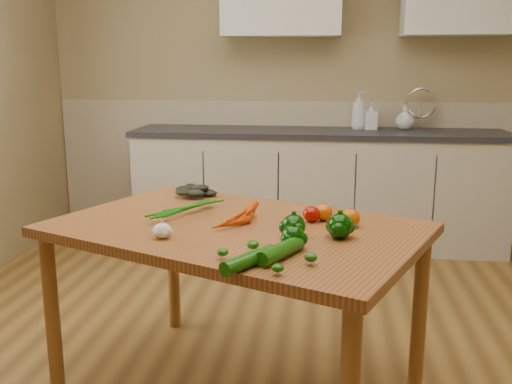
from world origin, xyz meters
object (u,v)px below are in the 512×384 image
object	(u,v)px
carrot_bunch	(224,212)
pepper_a	(294,226)
soap_bottle_a	(359,110)
pepper_c	(293,237)
soap_bottle_c	(405,118)
tomato_c	(350,218)
zucchini_b	(249,260)
table	(236,245)
tomato_b	(324,212)
pepper_b	(340,226)
leafy_greens	(194,186)
soap_bottle_b	(371,116)
garlic_bulb	(162,231)
zucchini_a	(281,251)
tomato_a	(312,214)

from	to	relation	value
carrot_bunch	pepper_a	distance (m)	0.37
soap_bottle_a	pepper_c	xyz separation A→B (m)	(-0.35, -2.59, -0.24)
soap_bottle_c	tomato_c	xyz separation A→B (m)	(-0.50, -2.33, -0.19)
soap_bottle_a	zucchini_b	distance (m)	2.85
table	tomato_b	bearing A→B (deg)	40.97
pepper_b	pepper_c	bearing A→B (deg)	-138.93
tomato_c	leafy_greens	bearing A→B (deg)	148.90
pepper_a	pepper_b	distance (m)	0.17
soap_bottle_b	tomato_c	distance (m)	2.31
pepper_a	zucchini_b	xyz separation A→B (m)	(-0.12, -0.33, -0.02)
soap_bottle_c	leafy_greens	bearing A→B (deg)	33.28
garlic_bulb	pepper_a	bearing A→B (deg)	7.55
tomato_c	zucchini_b	size ratio (longest dim) A/B	0.35
tomato_c	zucchini_a	distance (m)	0.47
soap_bottle_a	pepper_b	distance (m)	2.47
table	zucchini_a	size ratio (longest dim) A/B	7.42
garlic_bulb	pepper_b	world-z (taller)	pepper_b
soap_bottle_a	tomato_a	world-z (taller)	soap_bottle_a
table	pepper_c	size ratio (longest dim) A/B	20.43
soap_bottle_c	pepper_b	bearing A→B (deg)	54.06
soap_bottle_b	carrot_bunch	xyz separation A→B (m)	(-0.75, -2.26, -0.21)
leafy_greens	soap_bottle_a	bearing A→B (deg)	64.82
soap_bottle_c	garlic_bulb	bearing A→B (deg)	41.42
pepper_a	tomato_c	distance (m)	0.27
pepper_b	zucchini_a	size ratio (longest dim) A/B	0.41
soap_bottle_b	garlic_bulb	size ratio (longest dim) A/B	3.16
tomato_b	zucchini_b	world-z (taller)	tomato_b
table	leafy_greens	xyz separation A→B (m)	(-0.28, 0.47, 0.14)
carrot_bunch	tomato_a	bearing A→B (deg)	26.51
table	soap_bottle_c	size ratio (longest dim) A/B	9.19
soap_bottle_a	pepper_b	xyz separation A→B (m)	(-0.18, -2.45, -0.24)
soap_bottle_a	tomato_b	world-z (taller)	soap_bottle_a
tomato_c	pepper_c	bearing A→B (deg)	-124.54
garlic_bulb	zucchini_a	bearing A→B (deg)	-20.87
pepper_c	zucchini_a	world-z (taller)	pepper_c
tomato_c	zucchini_a	xyz separation A→B (m)	(-0.24, -0.41, -0.01)
carrot_bunch	tomato_c	world-z (taller)	tomato_c
soap_bottle_a	carrot_bunch	size ratio (longest dim) A/B	1.10
soap_bottle_b	tomato_c	bearing A→B (deg)	-97.01
soap_bottle_a	garlic_bulb	xyz separation A→B (m)	(-0.83, -2.53, -0.25)
pepper_b	pepper_c	xyz separation A→B (m)	(-0.16, -0.14, -0.01)
soap_bottle_b	soap_bottle_c	distance (m)	0.26
soap_bottle_c	pepper_b	xyz separation A→B (m)	(-0.54, -2.48, -0.18)
table	soap_bottle_b	xyz separation A→B (m)	(0.69, 2.32, 0.33)
carrot_bunch	garlic_bulb	world-z (taller)	carrot_bunch
garlic_bulb	pepper_c	world-z (taller)	pepper_c
pepper_a	pepper_b	bearing A→B (deg)	5.31
leafy_greens	tomato_a	bearing A→B (deg)	-33.66
soap_bottle_a	tomato_b	distance (m)	2.23
soap_bottle_a	zucchini_b	world-z (taller)	soap_bottle_a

